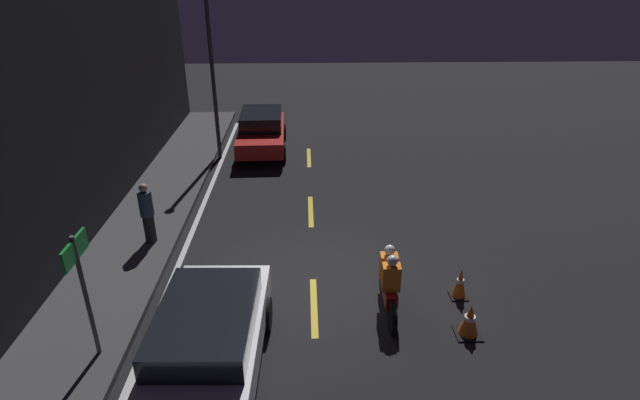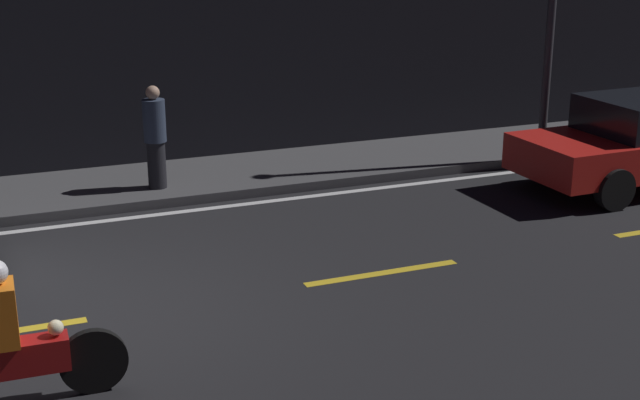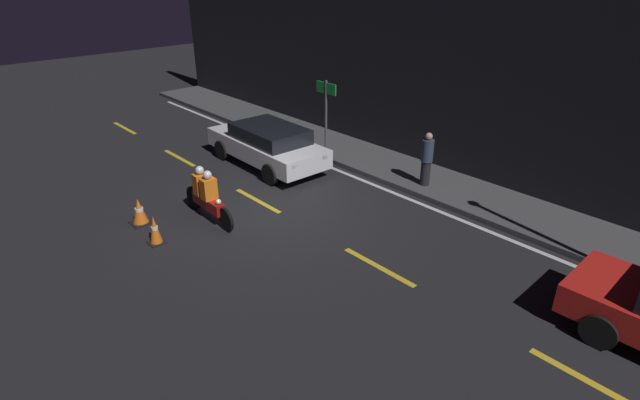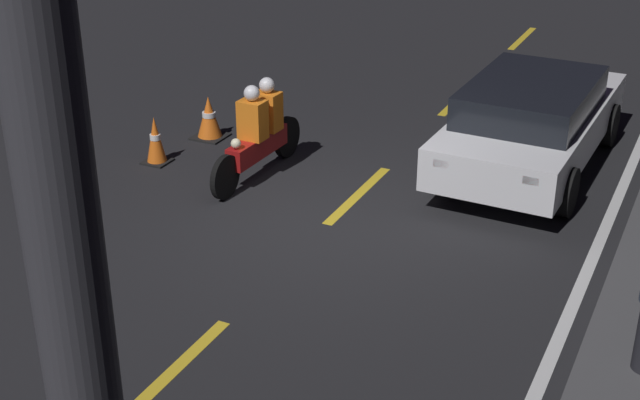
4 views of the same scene
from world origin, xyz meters
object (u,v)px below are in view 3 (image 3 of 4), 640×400
object	(u,v)px
shop_sign	(326,102)
sedan_white	(267,144)
motorcycle	(207,195)
pedestrian	(427,159)
traffic_cone_near	(139,211)
traffic_cone_mid	(155,230)

from	to	relation	value
shop_sign	sedan_white	bearing A→B (deg)	-104.44
motorcycle	shop_sign	bearing A→B (deg)	106.11
motorcycle	pedestrian	world-z (taller)	pedestrian
pedestrian	shop_sign	distance (m)	4.15
traffic_cone_near	sedan_white	bearing A→B (deg)	101.58
sedan_white	traffic_cone_near	size ratio (longest dim) A/B	6.65
sedan_white	motorcycle	world-z (taller)	motorcycle
pedestrian	sedan_white	bearing A→B (deg)	-153.98
traffic_cone_near	motorcycle	bearing A→B (deg)	57.09
traffic_cone_near	traffic_cone_mid	xyz separation A→B (m)	(1.20, -0.16, 0.02)
motorcycle	traffic_cone_near	size ratio (longest dim) A/B	3.38
traffic_cone_near	traffic_cone_mid	bearing A→B (deg)	-7.63
traffic_cone_mid	pedestrian	world-z (taller)	pedestrian
sedan_white	shop_sign	xyz separation A→B (m)	(0.53, 2.08, 1.10)
motorcycle	traffic_cone_near	bearing A→B (deg)	-120.94
traffic_cone_mid	pedestrian	distance (m)	7.62
traffic_cone_near	shop_sign	xyz separation A→B (m)	(-0.45, 6.88, 1.51)
pedestrian	traffic_cone_mid	bearing A→B (deg)	-108.39
traffic_cone_mid	sedan_white	bearing A→B (deg)	113.78
motorcycle	traffic_cone_mid	xyz separation A→B (m)	(0.28, -1.59, -0.29)
sedan_white	shop_sign	world-z (taller)	shop_sign
sedan_white	motorcycle	distance (m)	3.88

